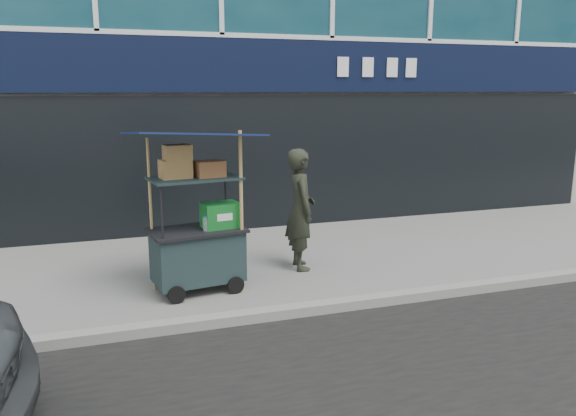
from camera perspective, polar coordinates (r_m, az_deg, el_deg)
name	(u,v)px	position (r m, az deg, el deg)	size (l,w,h in m)	color
ground	(296,308)	(6.65, 0.86, -10.17)	(80.00, 80.00, 0.00)	slate
curb	(302,310)	(6.46, 1.45, -10.31)	(80.00, 0.18, 0.12)	gray
vendor_cart	(198,235)	(7.10, -9.11, -2.71)	(1.68, 1.29, 2.07)	black
vendor_man	(300,209)	(7.87, 1.27, -0.13)	(0.62, 0.41, 1.71)	black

